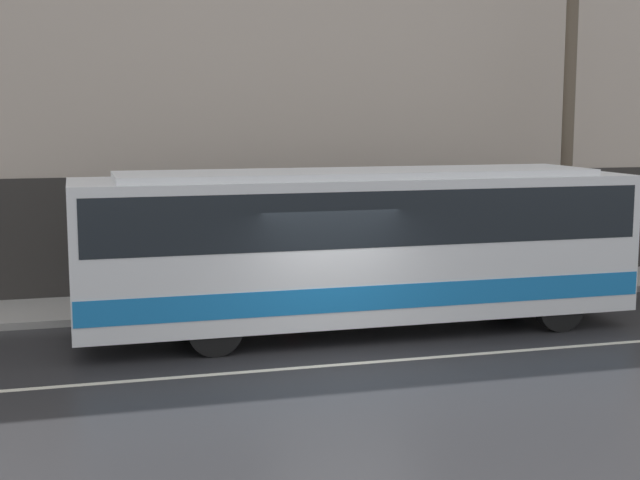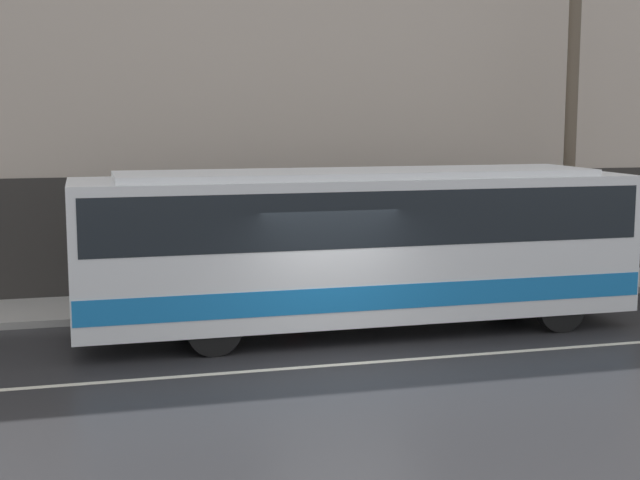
# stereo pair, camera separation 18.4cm
# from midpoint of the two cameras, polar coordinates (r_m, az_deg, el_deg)

# --- Properties ---
(ground_plane) EXTENTS (60.00, 60.00, 0.00)m
(ground_plane) POSITION_cam_midpoint_polar(r_m,az_deg,el_deg) (15.16, 2.03, -7.96)
(ground_plane) COLOR #262628
(sidewalk) EXTENTS (60.00, 2.38, 0.15)m
(sidewalk) POSITION_cam_midpoint_polar(r_m,az_deg,el_deg) (20.02, -2.31, -3.78)
(sidewalk) COLOR #A09E99
(sidewalk) RESTS_ON ground_plane
(building_facade) EXTENTS (60.00, 0.35, 11.69)m
(building_facade) POSITION_cam_midpoint_polar(r_m,az_deg,el_deg) (20.94, -3.21, 12.05)
(building_facade) COLOR #B7A899
(building_facade) RESTS_ON ground_plane
(lane_stripe) EXTENTS (54.00, 0.14, 0.01)m
(lane_stripe) POSITION_cam_midpoint_polar(r_m,az_deg,el_deg) (15.16, 2.03, -7.94)
(lane_stripe) COLOR beige
(lane_stripe) RESTS_ON ground_plane
(transit_bus) EXTENTS (10.74, 2.48, 3.13)m
(transit_bus) POSITION_cam_midpoint_polar(r_m,az_deg,el_deg) (17.13, 2.80, -0.07)
(transit_bus) COLOR white
(transit_bus) RESTS_ON ground_plane
(utility_pole_near) EXTENTS (0.28, 0.28, 8.27)m
(utility_pole_near) POSITION_cam_midpoint_polar(r_m,az_deg,el_deg) (21.64, 16.03, 8.03)
(utility_pole_near) COLOR brown
(utility_pole_near) RESTS_ON sidewalk
(pedestrian_waiting) EXTENTS (0.36, 0.36, 1.75)m
(pedestrian_waiting) POSITION_cam_midpoint_polar(r_m,az_deg,el_deg) (20.34, -1.42, -1.03)
(pedestrian_waiting) COLOR maroon
(pedestrian_waiting) RESTS_ON sidewalk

